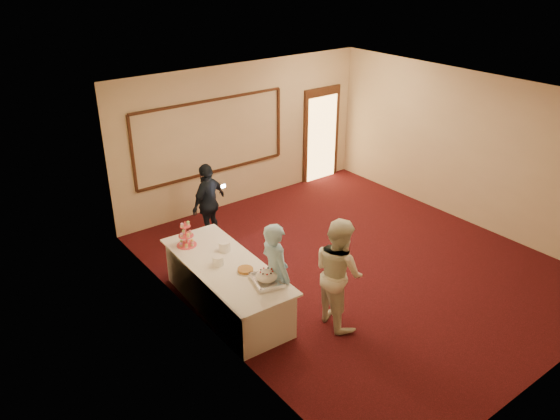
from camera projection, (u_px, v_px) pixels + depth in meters
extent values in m
plane|color=black|center=(356.00, 264.00, 9.67)|extent=(7.00, 7.00, 0.00)
cube|color=beige|center=(244.00, 134.00, 11.53)|extent=(6.00, 0.04, 3.00)
cube|color=beige|center=(203.00, 239.00, 7.38)|extent=(0.04, 7.00, 3.00)
cube|color=beige|center=(471.00, 150.00, 10.65)|extent=(0.04, 7.00, 3.00)
cube|color=white|center=(368.00, 96.00, 8.37)|extent=(6.00, 7.00, 0.04)
cube|color=black|center=(214.00, 172.00, 11.35)|extent=(3.40, 0.04, 0.05)
cube|color=black|center=(210.00, 101.00, 10.70)|extent=(3.40, 0.04, 0.05)
cube|color=black|center=(132.00, 155.00, 10.10)|extent=(0.05, 0.04, 1.50)
cube|color=black|center=(279.00, 123.00, 11.96)|extent=(0.05, 0.04, 1.50)
cube|color=black|center=(321.00, 134.00, 12.85)|extent=(1.05, 0.06, 2.20)
cube|color=#FFBF66|center=(322.00, 138.00, 12.87)|extent=(0.85, 0.02, 2.00)
cube|color=white|center=(227.00, 287.00, 8.35)|extent=(1.00, 2.47, 0.74)
cube|color=white|center=(226.00, 265.00, 8.19)|extent=(1.11, 2.61, 0.03)
cube|color=silver|center=(267.00, 281.00, 7.73)|extent=(0.48, 0.55, 0.04)
ellipsoid|color=silver|center=(266.00, 276.00, 7.69)|extent=(0.31, 0.31, 0.14)
cube|color=silver|center=(266.00, 273.00, 7.88)|extent=(0.09, 0.33, 0.01)
cylinder|color=#E04451|center=(186.00, 234.00, 8.62)|extent=(0.02, 0.02, 0.42)
cylinder|color=#E04451|center=(187.00, 245.00, 8.70)|extent=(0.32, 0.32, 0.01)
cylinder|color=#E04451|center=(186.00, 236.00, 8.63)|extent=(0.24, 0.24, 0.01)
cylinder|color=#E04451|center=(185.00, 226.00, 8.56)|extent=(0.17, 0.17, 0.01)
cylinder|color=white|center=(218.00, 261.00, 8.14)|extent=(0.17, 0.17, 0.14)
cylinder|color=white|center=(218.00, 257.00, 8.11)|extent=(0.17, 0.17, 0.01)
cylinder|color=white|center=(224.00, 246.00, 8.52)|extent=(0.18, 0.18, 0.15)
cylinder|color=white|center=(224.00, 242.00, 8.49)|extent=(0.19, 0.19, 0.01)
cylinder|color=white|center=(245.00, 271.00, 7.99)|extent=(0.27, 0.27, 0.01)
cylinder|color=brown|center=(245.00, 270.00, 7.98)|extent=(0.23, 0.23, 0.04)
imported|color=#9BD3F8|center=(275.00, 274.00, 7.85)|extent=(0.43, 0.62, 1.63)
imported|color=white|center=(338.00, 272.00, 7.84)|extent=(0.76, 0.91, 1.70)
imported|color=black|center=(209.00, 203.00, 10.14)|extent=(0.98, 0.71, 1.55)
cube|color=white|center=(223.00, 186.00, 9.87)|extent=(0.08, 0.06, 0.05)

